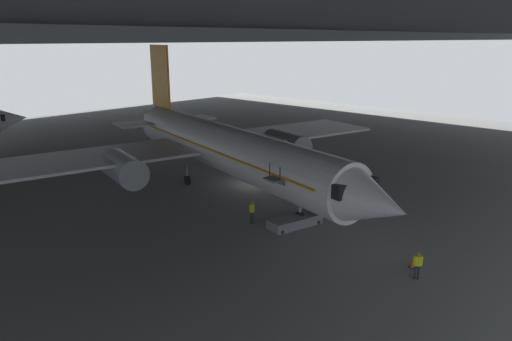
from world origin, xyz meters
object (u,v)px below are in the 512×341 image
(crew_worker_by_stairs, at_px, (252,211))
(traffic_cone_orange, at_px, (413,263))
(airplane_main, at_px, (224,148))
(boarding_stairs, at_px, (294,216))
(crew_worker_near_nose, at_px, (418,264))

(crew_worker_by_stairs, relative_size, traffic_cone_orange, 2.95)
(airplane_main, bearing_deg, traffic_cone_orange, -100.31)
(airplane_main, bearing_deg, boarding_stairs, -107.26)
(airplane_main, relative_size, crew_worker_near_nose, 24.13)
(boarding_stairs, xyz_separation_m, crew_worker_by_stairs, (-1.70, 2.62, 0.27))
(traffic_cone_orange, bearing_deg, crew_worker_by_stairs, 96.68)
(airplane_main, distance_m, crew_worker_near_nose, 21.54)
(airplane_main, height_order, crew_worker_by_stairs, airplane_main)
(crew_worker_by_stairs, bearing_deg, crew_worker_near_nose, -89.19)
(airplane_main, relative_size, boarding_stairs, 8.25)
(airplane_main, distance_m, boarding_stairs, 11.62)
(airplane_main, xyz_separation_m, crew_worker_near_nose, (-4.86, -20.81, -2.70))
(crew_worker_near_nose, bearing_deg, crew_worker_by_stairs, 90.81)
(boarding_stairs, height_order, traffic_cone_orange, boarding_stairs)
(boarding_stairs, distance_m, traffic_cone_orange, 9.30)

